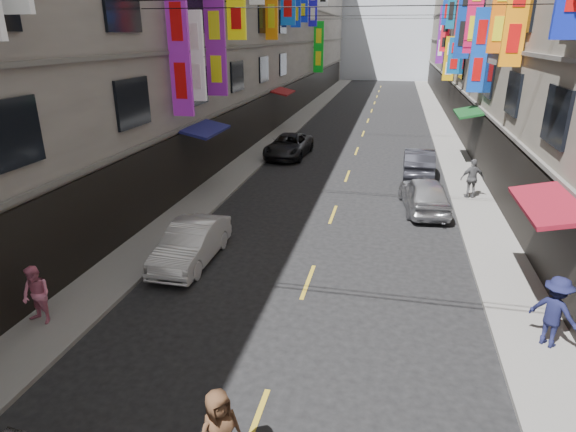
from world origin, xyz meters
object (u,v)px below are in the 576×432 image
at_px(car_left_mid, 191,243).
at_px(pedestrian_rnear, 555,312).
at_px(scooter_far_right, 424,188).
at_px(car_left_far, 289,146).
at_px(pedestrian_rfar, 472,179).
at_px(car_right_far, 418,162).
at_px(pedestrian_lfar, 36,295).
at_px(car_right_mid, 424,194).

relative_size(car_left_mid, pedestrian_rnear, 2.26).
bearing_deg(pedestrian_rnear, scooter_far_right, -37.75).
height_order(car_left_far, pedestrian_rfar, pedestrian_rfar).
bearing_deg(car_left_mid, car_right_far, 58.57).
bearing_deg(pedestrian_lfar, car_right_far, 70.90).
xyz_separation_m(car_left_far, car_right_mid, (7.70, -8.31, 0.06)).
height_order(scooter_far_right, car_right_far, car_right_far).
distance_m(car_left_far, pedestrian_rnear, 20.42).
height_order(pedestrian_lfar, pedestrian_rfar, pedestrian_rfar).
xyz_separation_m(car_left_far, pedestrian_rfar, (9.85, -6.43, 0.34)).
height_order(car_right_far, pedestrian_rnear, pedestrian_rnear).
relative_size(car_left_far, pedestrian_rnear, 2.72).
relative_size(scooter_far_right, pedestrian_lfar, 1.13).
bearing_deg(car_right_mid, car_right_far, -96.36).
distance_m(car_left_far, pedestrian_rfar, 11.77).
distance_m(car_left_far, car_right_mid, 11.33).
xyz_separation_m(car_left_far, pedestrian_rnear, (10.21, -17.69, 0.34)).
relative_size(car_right_mid, pedestrian_rnear, 2.42).
distance_m(scooter_far_right, car_right_mid, 1.87).
xyz_separation_m(scooter_far_right, pedestrian_rfar, (2.05, 0.04, 0.58)).
xyz_separation_m(car_right_mid, car_right_far, (-0.05, 5.76, -0.02)).
xyz_separation_m(car_left_far, pedestrian_lfar, (-2.31, -19.46, 0.23)).
distance_m(car_right_far, pedestrian_rnear, 15.35).
relative_size(scooter_far_right, pedestrian_rnear, 1.00).
distance_m(car_left_mid, car_left_far, 15.09).
height_order(car_left_far, car_right_mid, car_right_mid).
distance_m(car_left_mid, pedestrian_rnear, 10.54).
bearing_deg(car_left_far, pedestrian_rfar, -30.38).
bearing_deg(car_left_far, scooter_far_right, -36.91).
relative_size(car_left_mid, car_right_far, 0.93).
xyz_separation_m(scooter_far_right, car_right_mid, (-0.09, -1.84, 0.29)).
bearing_deg(car_right_far, car_left_far, -17.93).
relative_size(scooter_far_right, car_right_mid, 0.41).
xyz_separation_m(pedestrian_rnear, pedestrian_rfar, (-0.36, 11.25, 0.01)).
distance_m(scooter_far_right, car_right_far, 3.94).
distance_m(car_right_mid, pedestrian_lfar, 14.99).
distance_m(car_right_far, pedestrian_lfar, 19.63).
xyz_separation_m(car_right_far, pedestrian_lfar, (-9.97, -16.91, 0.19)).
bearing_deg(car_left_mid, pedestrian_lfar, -117.91).
bearing_deg(pedestrian_rfar, car_right_mid, 27.89).
height_order(car_right_mid, car_right_far, car_right_mid).
height_order(car_left_far, pedestrian_rnear, pedestrian_rnear).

